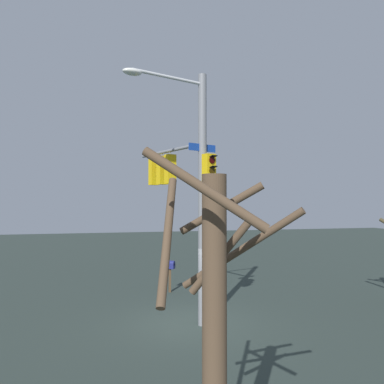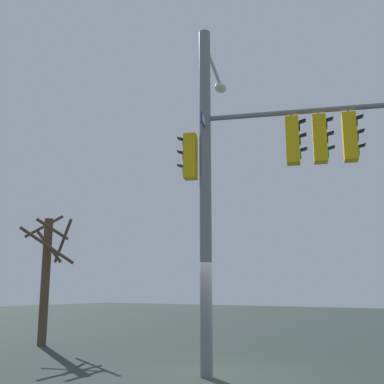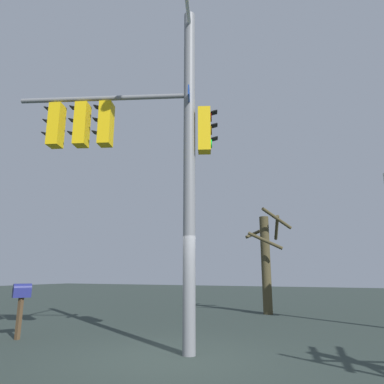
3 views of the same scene
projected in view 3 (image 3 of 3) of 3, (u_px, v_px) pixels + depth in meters
name	position (u px, v px, depth m)	size (l,w,h in m)	color
ground_plane	(170.00, 358.00, 7.11)	(80.00, 80.00, 0.00)	#2B3631
main_signal_pole_assembly	(153.00, 137.00, 8.37)	(5.21, 3.26, 8.29)	slate
mailbox	(22.00, 295.00, 9.33)	(0.44, 0.50, 1.41)	#4C3823
bare_tree_behind_pole	(266.00, 259.00, 15.18)	(2.07, 2.05, 4.37)	#433C25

